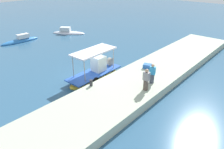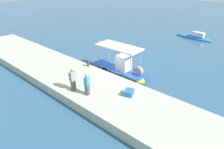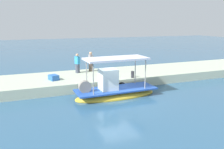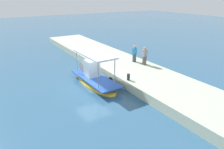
% 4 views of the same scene
% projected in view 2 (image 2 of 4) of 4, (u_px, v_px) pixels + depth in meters
% --- Properties ---
extents(ground_plane, '(120.00, 120.00, 0.00)m').
position_uv_depth(ground_plane, '(120.00, 72.00, 19.17)').
color(ground_plane, '#305A7B').
extents(dock_quay, '(36.00, 4.88, 0.71)m').
position_uv_depth(dock_quay, '(86.00, 85.00, 16.21)').
color(dock_quay, '#B3BEA4').
rests_on(dock_quay, ground_plane).
extents(main_fishing_boat, '(5.72, 2.09, 2.99)m').
position_uv_depth(main_fishing_boat, '(119.00, 69.00, 18.69)').
color(main_fishing_boat, gold).
rests_on(main_fishing_boat, ground_plane).
extents(fisherman_near_bollard, '(0.48, 0.53, 1.65)m').
position_uv_depth(fisherman_near_bollard, '(87.00, 85.00, 14.03)').
color(fisherman_near_bollard, '#414756').
rests_on(fisherman_near_bollard, dock_quay).
extents(fisherman_by_crate, '(0.41, 0.51, 1.72)m').
position_uv_depth(fisherman_by_crate, '(73.00, 80.00, 14.60)').
color(fisherman_by_crate, brown).
rests_on(fisherman_by_crate, dock_quay).
extents(mooring_bollard, '(0.24, 0.24, 0.51)m').
position_uv_depth(mooring_bollard, '(88.00, 64.00, 18.57)').
color(mooring_bollard, '#2D2D33').
rests_on(mooring_bollard, dock_quay).
extents(cargo_crate, '(0.78, 0.87, 0.39)m').
position_uv_depth(cargo_crate, '(129.00, 93.00, 14.19)').
color(cargo_crate, '#2C63B8').
rests_on(cargo_crate, dock_quay).
extents(marker_buoy, '(0.45, 0.45, 0.45)m').
position_uv_depth(marker_buoy, '(99.00, 43.00, 26.98)').
color(marker_buoy, '#E75023').
rests_on(marker_buoy, ground_plane).
extents(moored_boat_near, '(5.29, 1.49, 1.26)m').
position_uv_depth(moored_boat_near, '(194.00, 37.00, 28.81)').
color(moored_boat_near, '#2B71BF').
rests_on(moored_boat_near, ground_plane).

